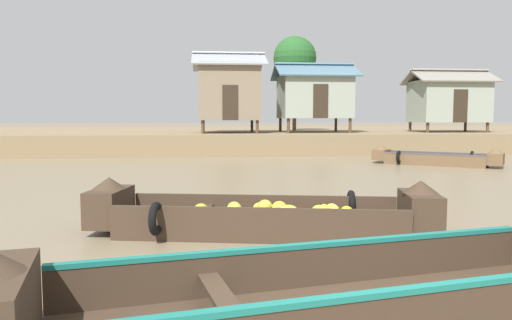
% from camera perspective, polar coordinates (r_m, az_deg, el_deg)
% --- Properties ---
extents(ground_plane, '(300.00, 300.00, 0.00)m').
position_cam_1_polar(ground_plane, '(14.22, 0.28, -2.77)').
color(ground_plane, '#7A6B51').
extents(riverbank_strip, '(160.00, 20.00, 1.06)m').
position_cam_1_polar(riverbank_strip, '(33.55, -3.14, 2.62)').
color(riverbank_strip, '#7F6B4C').
rests_on(riverbank_strip, ground).
extents(banana_boat, '(5.73, 2.12, 0.92)m').
position_cam_1_polar(banana_boat, '(8.15, 0.85, -6.47)').
color(banana_boat, '#3D2D21').
rests_on(banana_boat, ground).
extents(viewer_boat, '(6.62, 2.62, 0.97)m').
position_cam_1_polar(viewer_boat, '(4.80, 9.97, -14.86)').
color(viewer_boat, '#3D2D21').
rests_on(viewer_boat, ground).
extents(fishing_skiff_distant, '(4.52, 3.68, 0.75)m').
position_cam_1_polar(fishing_skiff_distant, '(20.96, 19.97, 0.15)').
color(fishing_skiff_distant, brown).
rests_on(fishing_skiff_distant, ground).
extents(stilt_house_left, '(3.92, 3.96, 4.38)m').
position_cam_1_polar(stilt_house_left, '(27.21, -3.18, 7.92)').
color(stilt_house_left, '#4C3826').
rests_on(stilt_house_left, riverbank_strip).
extents(stilt_house_mid_left, '(4.46, 3.85, 3.87)m').
position_cam_1_polar(stilt_house_mid_left, '(28.14, 6.70, 7.39)').
color(stilt_house_mid_left, '#4C3826').
rests_on(stilt_house_mid_left, riverbank_strip).
extents(stilt_house_mid_right, '(4.56, 3.26, 3.59)m').
position_cam_1_polar(stilt_house_mid_right, '(30.54, 21.34, 6.45)').
color(stilt_house_mid_right, '#4C3826').
rests_on(stilt_house_mid_right, riverbank_strip).
extents(palm_tree_near, '(2.71, 2.71, 5.92)m').
position_cam_1_polar(palm_tree_near, '(31.81, 4.50, 11.61)').
color(palm_tree_near, brown).
rests_on(palm_tree_near, riverbank_strip).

